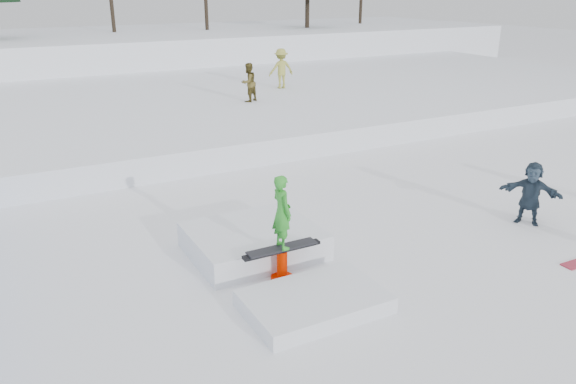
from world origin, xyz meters
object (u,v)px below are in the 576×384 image
jib_rail_feature (269,253)px  walker_ygreen (281,69)px  spectator_dark (531,193)px  walker_olive (248,82)px

jib_rail_feature → walker_ygreen: bearing=61.5°
spectator_dark → walker_olive: bearing=152.8°
walker_olive → jib_rail_feature: 12.98m
walker_olive → walker_ygreen: 3.43m
walker_olive → spectator_dark: walker_olive is taller
walker_olive → spectator_dark: bearing=72.1°
walker_ygreen → jib_rail_feature: (-7.65, -14.10, -1.39)m
walker_olive → walker_ygreen: walker_ygreen is taller
spectator_dark → jib_rail_feature: jib_rail_feature is taller
walker_ygreen → spectator_dark: bearing=90.8°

